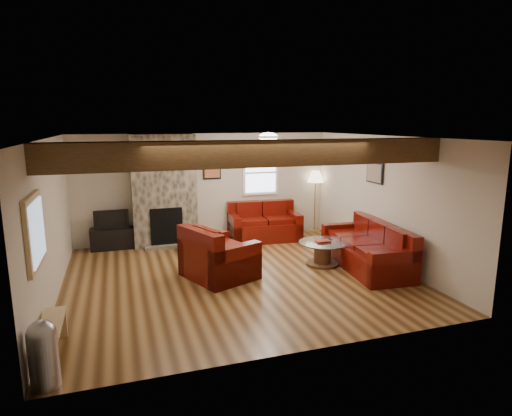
{
  "coord_description": "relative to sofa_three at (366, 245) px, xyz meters",
  "views": [
    {
      "loc": [
        -1.97,
        -7.11,
        2.75
      ],
      "look_at": [
        0.48,
        0.4,
        1.16
      ],
      "focal_mm": 30.0,
      "sensor_mm": 36.0,
      "label": 1
    }
  ],
  "objects": [
    {
      "name": "room",
      "position": [
        -2.48,
        0.27,
        0.82
      ],
      "size": [
        8.0,
        8.0,
        8.0
      ],
      "color": "#4F3015",
      "rests_on": "ground"
    },
    {
      "name": "oak_beam",
      "position": [
        -2.48,
        -0.98,
        1.88
      ],
      "size": [
        6.0,
        0.36,
        0.38
      ],
      "primitive_type": "cube",
      "color": "#352010",
      "rests_on": "room"
    },
    {
      "name": "chimney_breast",
      "position": [
        -3.48,
        2.76,
        0.79
      ],
      "size": [
        1.4,
        0.67,
        2.5
      ],
      "color": "#37322A",
      "rests_on": "floor"
    },
    {
      "name": "back_window",
      "position": [
        -1.13,
        2.98,
        1.12
      ],
      "size": [
        0.9,
        0.08,
        1.1
      ],
      "primitive_type": null,
      "color": "white",
      "rests_on": "room"
    },
    {
      "name": "hatch_window",
      "position": [
        -5.44,
        -1.23,
        1.02
      ],
      "size": [
        0.08,
        1.0,
        0.9
      ],
      "primitive_type": null,
      "color": "tan",
      "rests_on": "room"
    },
    {
      "name": "ceiling_dome",
      "position": [
        -1.58,
        1.17,
        2.01
      ],
      "size": [
        0.4,
        0.4,
        0.18
      ],
      "primitive_type": null,
      "color": "white",
      "rests_on": "room"
    },
    {
      "name": "artwork_back",
      "position": [
        -2.33,
        2.98,
        1.27
      ],
      "size": [
        0.42,
        0.06,
        0.52
      ],
      "primitive_type": null,
      "color": "black",
      "rests_on": "room"
    },
    {
      "name": "artwork_right",
      "position": [
        0.48,
        0.57,
        1.32
      ],
      "size": [
        0.06,
        0.55,
        0.42
      ],
      "primitive_type": null,
      "color": "black",
      "rests_on": "room"
    },
    {
      "name": "sofa_three",
      "position": [
        0.0,
        0.0,
        0.0
      ],
      "size": [
        1.12,
        2.31,
        0.86
      ],
      "primitive_type": null,
      "rotation": [
        0.0,
        0.0,
        -1.66
      ],
      "color": "#460A05",
      "rests_on": "floor"
    },
    {
      "name": "loveseat",
      "position": [
        -1.2,
        2.5,
        0.01
      ],
      "size": [
        1.72,
        1.08,
        0.87
      ],
      "primitive_type": null,
      "rotation": [
        0.0,
        0.0,
        -0.08
      ],
      "color": "#460A05",
      "rests_on": "floor"
    },
    {
      "name": "armchair_red",
      "position": [
        -2.8,
        0.35,
        0.04
      ],
      "size": [
        1.39,
        1.47,
        0.94
      ],
      "primitive_type": null,
      "rotation": [
        0.0,
        0.0,
        1.96
      ],
      "color": "#460A05",
      "rests_on": "floor"
    },
    {
      "name": "coffee_table",
      "position": [
        -0.72,
        0.38,
        -0.2
      ],
      "size": [
        0.94,
        0.94,
        0.49
      ],
      "color": "#422715",
      "rests_on": "floor"
    },
    {
      "name": "tv_cabinet",
      "position": [
        -4.63,
        2.8,
        -0.2
      ],
      "size": [
        0.94,
        0.37,
        0.47
      ],
      "primitive_type": "cube",
      "color": "black",
      "rests_on": "floor"
    },
    {
      "name": "television",
      "position": [
        -4.63,
        2.8,
        0.25
      ],
      "size": [
        0.73,
        0.1,
        0.42
      ],
      "primitive_type": "imported",
      "color": "black",
      "rests_on": "tv_cabinet"
    },
    {
      "name": "floor_lamp",
      "position": [
        0.28,
        2.82,
        0.9
      ],
      "size": [
        0.4,
        0.4,
        1.56
      ],
      "color": "tan",
      "rests_on": "floor"
    },
    {
      "name": "pine_bench",
      "position": [
        -5.31,
        -1.68,
        -0.23
      ],
      "size": [
        0.25,
        1.09,
        0.41
      ],
      "primitive_type": null,
      "color": "tan",
      "rests_on": "floor"
    },
    {
      "name": "pedal_bin",
      "position": [
        -5.3,
        -2.28,
        -0.06
      ],
      "size": [
        0.35,
        0.35,
        0.75
      ],
      "primitive_type": null,
      "rotation": [
        0.0,
        0.0,
        -0.2
      ],
      "color": "#9D9DA1",
      "rests_on": "floor"
    },
    {
      "name": "coal_bucket",
      "position": [
        -3.09,
        2.08,
        -0.26
      ],
      "size": [
        0.36,
        0.36,
        0.34
      ],
      "primitive_type": null,
      "color": "slate",
      "rests_on": "floor"
    }
  ]
}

